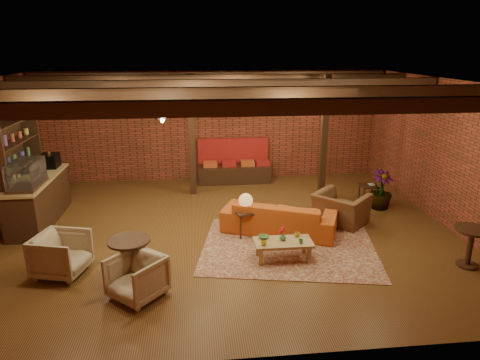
{
  "coord_description": "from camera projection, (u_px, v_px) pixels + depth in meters",
  "views": [
    {
      "loc": [
        -0.51,
        -8.56,
        3.88
      ],
      "look_at": [
        0.42,
        0.2,
        1.1
      ],
      "focal_mm": 32.0,
      "sensor_mm": 36.0,
      "label": 1
    }
  ],
  "objects": [
    {
      "name": "floor",
      "position": [
        222.0,
        231.0,
        9.34
      ],
      "size": [
        10.0,
        10.0,
        0.0
      ],
      "primitive_type": "plane",
      "color": "#3F260F",
      "rests_on": "ground"
    },
    {
      "name": "ceiling",
      "position": [
        220.0,
        82.0,
        8.38
      ],
      "size": [
        10.0,
        8.0,
        0.02
      ],
      "primitive_type": "cube",
      "color": "black",
      "rests_on": "wall_back"
    },
    {
      "name": "wall_back",
      "position": [
        212.0,
        126.0,
        12.65
      ],
      "size": [
        10.0,
        0.02,
        3.2
      ],
      "primitive_type": "cube",
      "color": "brown",
      "rests_on": "ground"
    },
    {
      "name": "wall_front",
      "position": [
        242.0,
        247.0,
        5.06
      ],
      "size": [
        10.0,
        0.02,
        3.2
      ],
      "primitive_type": "cube",
      "color": "brown",
      "rests_on": "ground"
    },
    {
      "name": "wall_right",
      "position": [
        448.0,
        155.0,
        9.36
      ],
      "size": [
        0.02,
        8.0,
        3.2
      ],
      "primitive_type": "cube",
      "color": "brown",
      "rests_on": "ground"
    },
    {
      "name": "ceiling_beams",
      "position": [
        220.0,
        88.0,
        8.41
      ],
      "size": [
        9.8,
        6.4,
        0.22
      ],
      "primitive_type": null,
      "color": "black",
      "rests_on": "ceiling"
    },
    {
      "name": "ceiling_pipe",
      "position": [
        216.0,
        92.0,
        10.0
      ],
      "size": [
        9.6,
        0.12,
        0.12
      ],
      "primitive_type": "cylinder",
      "rotation": [
        0.0,
        1.57,
        0.0
      ],
      "color": "black",
      "rests_on": "ceiling"
    },
    {
      "name": "post_left",
      "position": [
        192.0,
        136.0,
        11.26
      ],
      "size": [
        0.16,
        0.16,
        3.2
      ],
      "primitive_type": "cube",
      "color": "black",
      "rests_on": "ground"
    },
    {
      "name": "post_right",
      "position": [
        324.0,
        138.0,
        11.04
      ],
      "size": [
        0.16,
        0.16,
        3.2
      ],
      "primitive_type": "cube",
      "color": "black",
      "rests_on": "ground"
    },
    {
      "name": "service_counter",
      "position": [
        37.0,
        189.0,
        9.63
      ],
      "size": [
        0.8,
        2.5,
        1.6
      ],
      "primitive_type": null,
      "color": "black",
      "rests_on": "ground"
    },
    {
      "name": "plant_counter",
      "position": [
        42.0,
        168.0,
        9.71
      ],
      "size": [
        0.35,
        0.39,
        0.3
      ],
      "primitive_type": "imported",
      "color": "#337F33",
      "rests_on": "service_counter"
    },
    {
      "name": "shelving_hutch",
      "position": [
        17.0,
        171.0,
        9.57
      ],
      "size": [
        0.52,
        2.0,
        2.4
      ],
      "primitive_type": null,
      "color": "black",
      "rests_on": "ground"
    },
    {
      "name": "banquette",
      "position": [
        234.0,
        165.0,
        12.62
      ],
      "size": [
        2.1,
        0.7,
        1.0
      ],
      "primitive_type": null,
      "color": "#A11E1A",
      "rests_on": "ground"
    },
    {
      "name": "service_sign",
      "position": [
        235.0,
        104.0,
        11.63
      ],
      "size": [
        0.86,
        0.06,
        0.3
      ],
      "primitive_type": "cube",
      "color": "orange",
      "rests_on": "ceiling"
    },
    {
      "name": "ceiling_spotlights",
      "position": [
        220.0,
        99.0,
        8.48
      ],
      "size": [
        6.4,
        4.4,
        0.28
      ],
      "primitive_type": null,
      "color": "black",
      "rests_on": "ceiling"
    },
    {
      "name": "rug",
      "position": [
        289.0,
        247.0,
        8.6
      ],
      "size": [
        3.85,
        3.21,
        0.01
      ],
      "primitive_type": "cube",
      "rotation": [
        0.0,
        0.0,
        -0.19
      ],
      "color": "maroon",
      "rests_on": "floor"
    },
    {
      "name": "sofa",
      "position": [
        279.0,
        217.0,
        9.22
      ],
      "size": [
        2.59,
        1.81,
        0.7
      ],
      "primitive_type": "imported",
      "rotation": [
        0.0,
        0.0,
        2.74
      ],
      "color": "#B14C18",
      "rests_on": "floor"
    },
    {
      "name": "coffee_table",
      "position": [
        282.0,
        243.0,
        8.03
      ],
      "size": [
        1.09,
        0.54,
        0.63
      ],
      "rotation": [
        0.0,
        0.0,
        -0.0
      ],
      "color": "#A1804B",
      "rests_on": "floor"
    },
    {
      "name": "side_table_lamp",
      "position": [
        246.0,
        204.0,
        8.97
      ],
      "size": [
        0.54,
        0.54,
        0.93
      ],
      "rotation": [
        0.0,
        0.0,
        0.25
      ],
      "color": "black",
      "rests_on": "floor"
    },
    {
      "name": "round_table_left",
      "position": [
        130.0,
        253.0,
        7.29
      ],
      "size": [
        0.72,
        0.72,
        0.75
      ],
      "color": "black",
      "rests_on": "floor"
    },
    {
      "name": "armchair_a",
      "position": [
        61.0,
        252.0,
        7.49
      ],
      "size": [
        0.95,
        0.98,
        0.84
      ],
      "primitive_type": "imported",
      "rotation": [
        0.0,
        0.0,
        1.31
      ],
      "color": "beige",
      "rests_on": "floor"
    },
    {
      "name": "armchair_b",
      "position": [
        137.0,
        275.0,
        6.8
      ],
      "size": [
        1.04,
        1.03,
        0.78
      ],
      "primitive_type": "imported",
      "rotation": [
        0.0,
        0.0,
        -0.72
      ],
      "color": "beige",
      "rests_on": "floor"
    },
    {
      "name": "armchair_right",
      "position": [
        341.0,
        203.0,
        9.64
      ],
      "size": [
        1.27,
        1.28,
        0.96
      ],
      "primitive_type": "imported",
      "rotation": [
        0.0,
        0.0,
        2.34
      ],
      "color": "brown",
      "rests_on": "floor"
    },
    {
      "name": "side_table_book",
      "position": [
        369.0,
        186.0,
        10.94
      ],
      "size": [
        0.44,
        0.44,
        0.5
      ],
      "rotation": [
        0.0,
        0.0,
        -0.03
      ],
      "color": "black",
      "rests_on": "floor"
    },
    {
      "name": "round_table_right",
      "position": [
        471.0,
        241.0,
        7.74
      ],
      "size": [
        0.63,
        0.63,
        0.74
      ],
      "color": "black",
      "rests_on": "floor"
    },
    {
      "name": "plant_tall",
      "position": [
        385.0,
        151.0,
        10.23
      ],
      "size": [
        2.03,
        2.03,
        2.92
      ],
      "primitive_type": "imported",
      "rotation": [
        0.0,
        0.0,
        0.29
      ],
      "color": "#4C7F4C",
      "rests_on": "floor"
    }
  ]
}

